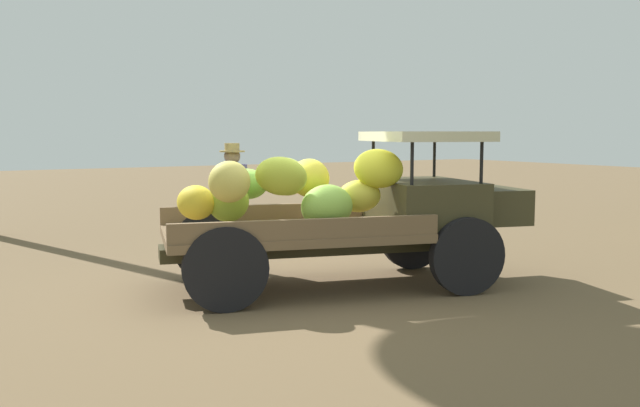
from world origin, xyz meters
name	(u,v)px	position (x,y,z in m)	size (l,w,h in m)	color
ground_plane	(298,291)	(0.00, 0.00, 0.00)	(60.00, 60.00, 0.00)	brown
truck	(359,209)	(0.76, -0.17, 0.96)	(4.66, 2.66, 1.90)	#3A351E
farmer	(233,199)	(-0.19, 1.48, 0.99)	(0.56, 0.53, 1.74)	#344848
loose_banana_bunch	(289,244)	(1.11, 2.33, 0.15)	(0.48, 0.39, 0.30)	yellow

